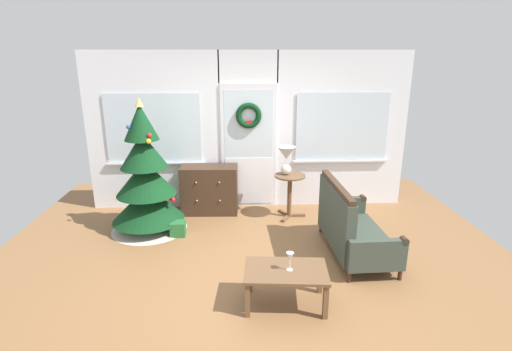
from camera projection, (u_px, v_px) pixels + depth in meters
name	position (u px, v px, depth m)	size (l,w,h in m)	color
ground_plane	(254.00, 267.00, 4.77)	(6.76, 6.76, 0.00)	brown
back_wall_with_door	(249.00, 131.00, 6.38)	(5.20, 0.19, 2.55)	white
christmas_tree	(146.00, 184.00, 5.61)	(1.10, 1.10, 1.93)	#4C331E
dresser_cabinet	(210.00, 189.00, 6.33)	(0.91, 0.47, 0.78)	#3D281C
settee_sofa	(349.00, 227.00, 5.00)	(0.76, 1.46, 0.96)	#3D281C
side_table	(290.00, 187.00, 6.12)	(0.50, 0.48, 0.69)	brown
table_lamp	(286.00, 157.00, 6.01)	(0.28, 0.28, 0.44)	silver
coffee_table	(286.00, 275.00, 3.97)	(0.88, 0.59, 0.40)	brown
wine_glass	(290.00, 257.00, 3.91)	(0.08, 0.08, 0.20)	silver
gift_box	(178.00, 229.00, 5.58)	(0.21, 0.19, 0.21)	#266633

